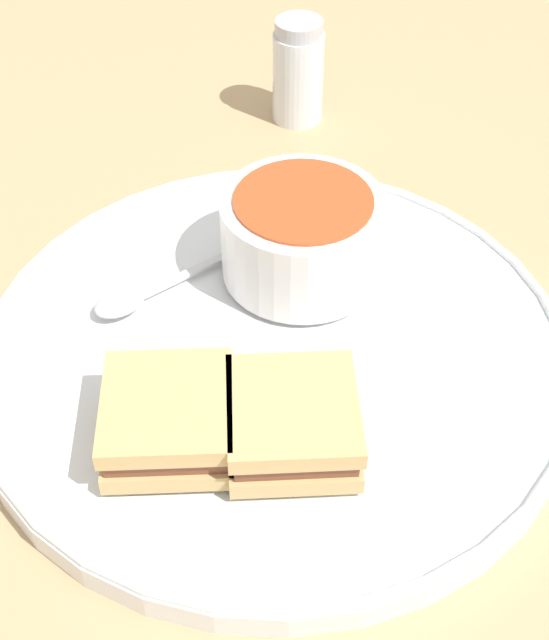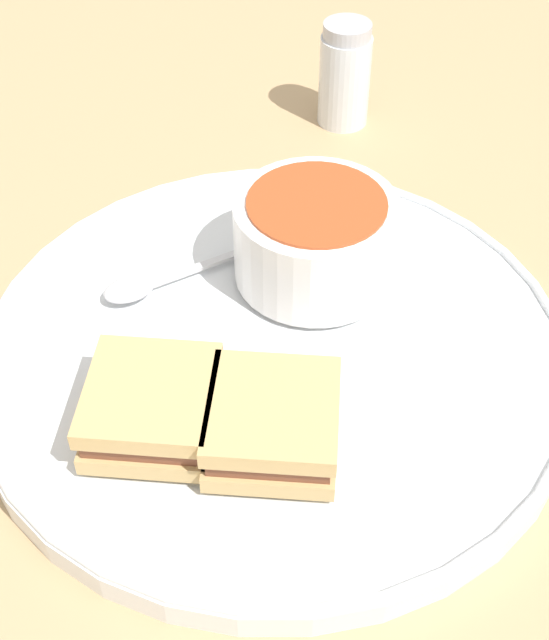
# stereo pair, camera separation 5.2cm
# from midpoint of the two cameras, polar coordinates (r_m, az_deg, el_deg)

# --- Properties ---
(ground_plane) EXTENTS (2.40, 2.40, 0.00)m
(ground_plane) POSITION_cam_midpoint_polar(r_m,az_deg,el_deg) (0.57, -2.61, -2.84)
(ground_plane) COLOR tan
(plate) EXTENTS (0.37, 0.37, 0.02)m
(plate) POSITION_cam_midpoint_polar(r_m,az_deg,el_deg) (0.56, -2.65, -2.04)
(plate) COLOR white
(plate) RESTS_ON ground_plane
(soup_bowl) EXTENTS (0.11, 0.11, 0.06)m
(soup_bowl) POSITION_cam_midpoint_polar(r_m,az_deg,el_deg) (0.58, -0.77, 5.32)
(soup_bowl) COLOR white
(soup_bowl) RESTS_ON plate
(spoon) EXTENTS (0.02, 0.11, 0.01)m
(spoon) POSITION_cam_midpoint_polar(r_m,az_deg,el_deg) (0.58, -11.67, 1.29)
(spoon) COLOR silver
(spoon) RESTS_ON plate
(sandwich_half_near) EXTENTS (0.10, 0.10, 0.03)m
(sandwich_half_near) POSITION_cam_midpoint_polar(r_m,az_deg,el_deg) (0.49, -9.82, -6.40)
(sandwich_half_near) COLOR tan
(sandwich_half_near) RESTS_ON plate
(sandwich_half_far) EXTENTS (0.10, 0.10, 0.03)m
(sandwich_half_far) POSITION_cam_midpoint_polar(r_m,az_deg,el_deg) (0.48, -1.90, -6.71)
(sandwich_half_far) COLOR tan
(sandwich_half_far) RESTS_ON plate
(salt_shaker) EXTENTS (0.04, 0.04, 0.09)m
(salt_shaker) POSITION_cam_midpoint_polar(r_m,az_deg,el_deg) (0.77, -0.47, 15.54)
(salt_shaker) COLOR silver
(salt_shaker) RESTS_ON ground_plane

